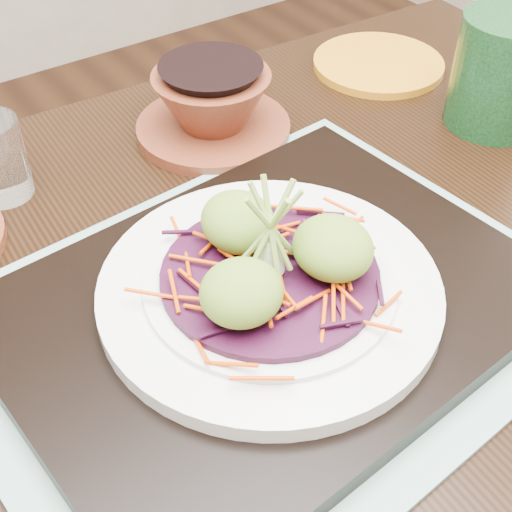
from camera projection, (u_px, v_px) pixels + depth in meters
dining_table at (237, 385)px, 0.69m from camera, size 1.28×0.89×0.77m
placemat at (269, 314)px, 0.62m from camera, size 0.54×0.44×0.00m
serving_tray at (269, 304)px, 0.61m from camera, size 0.47×0.37×0.02m
white_plate at (270, 288)px, 0.60m from camera, size 0.29×0.29×0.02m
cabbage_bed at (270, 276)px, 0.59m from camera, size 0.18×0.18×0.01m
carrot_julienne at (270, 268)px, 0.58m from camera, size 0.22×0.22×0.01m
guacamole_scoops at (271, 253)px, 0.57m from camera, size 0.16×0.14×0.05m
scallion_garnish at (271, 231)px, 0.55m from camera, size 0.07×0.07×0.10m
terracotta_bowl_set at (212, 108)px, 0.81m from camera, size 0.19×0.19×0.08m
yellow_plate at (378, 64)px, 0.95m from camera, size 0.19×0.19×0.01m
green_jar at (502, 72)px, 0.81m from camera, size 0.12×0.12×0.13m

